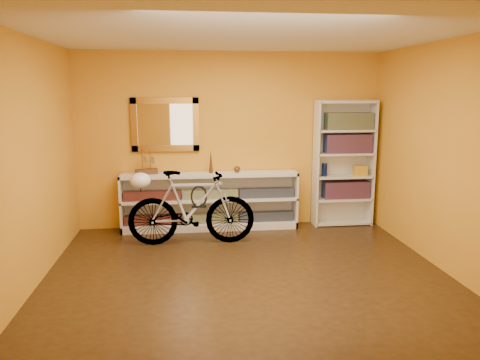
{
  "coord_description": "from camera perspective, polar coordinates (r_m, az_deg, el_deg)",
  "views": [
    {
      "loc": [
        -0.64,
        -4.86,
        2.03
      ],
      "look_at": [
        0.0,
        0.7,
        0.95
      ],
      "focal_mm": 34.59,
      "sensor_mm": 36.0,
      "label": 1
    }
  ],
  "objects": [
    {
      "name": "book_row_a",
      "position": [
        7.27,
        12.9,
        -1.15
      ],
      "size": [
        0.7,
        0.22,
        0.26
      ],
      "primitive_type": "cube",
      "color": "maroon",
      "rests_on": "bookcase"
    },
    {
      "name": "red_tin",
      "position": [
        7.08,
        11.25,
        6.85
      ],
      "size": [
        0.17,
        0.17,
        0.18
      ],
      "primitive_type": "cube",
      "rotation": [
        0.0,
        0.0,
        -0.24
      ],
      "color": "maroon",
      "rests_on": "bookcase"
    },
    {
      "name": "bicycle",
      "position": [
        6.19,
        -6.0,
        -3.42
      ],
      "size": [
        0.47,
        1.72,
        1.01
      ],
      "primitive_type": "imported",
      "rotation": [
        0.0,
        0.0,
        1.56
      ],
      "color": "silver",
      "rests_on": "floor"
    },
    {
      "name": "cd_row_upper",
      "position": [
        6.83,
        -3.71,
        -1.76
      ],
      "size": [
        2.5,
        0.13,
        0.14
      ],
      "primitive_type": "cube",
      "color": "navy",
      "rests_on": "console_unit"
    },
    {
      "name": "back_wall",
      "position": [
        6.93,
        -1.24,
        4.87
      ],
      "size": [
        4.5,
        0.01,
        2.6
      ],
      "primitive_type": "cube",
      "color": "orange",
      "rests_on": "ground"
    },
    {
      "name": "floor",
      "position": [
        5.31,
        0.89,
        -11.62
      ],
      "size": [
        4.5,
        4.0,
        0.01
      ],
      "primitive_type": "cube",
      "color": "black",
      "rests_on": "ground"
    },
    {
      "name": "model_ship",
      "position": [
        6.77,
        -11.5,
        2.24
      ],
      "size": [
        0.33,
        0.2,
        0.37
      ],
      "primitive_type": null,
      "rotation": [
        0.0,
        0.0,
        0.31
      ],
      "color": "#442613",
      "rests_on": "console_unit"
    },
    {
      "name": "u_lock",
      "position": [
        6.15,
        -5.09,
        -2.03
      ],
      "size": [
        0.22,
        0.02,
        0.22
      ],
      "primitive_type": "torus",
      "rotation": [
        1.57,
        0.0,
        0.0
      ],
      "color": "black",
      "rests_on": "bicycle"
    },
    {
      "name": "book_row_b",
      "position": [
        7.16,
        13.14,
        4.42
      ],
      "size": [
        0.7,
        0.22,
        0.28
      ],
      "primitive_type": "cube",
      "color": "maroon",
      "rests_on": "bookcase"
    },
    {
      "name": "left_wall",
      "position": [
        5.17,
        -24.69,
        1.81
      ],
      "size": [
        0.01,
        4.0,
        2.6
      ],
      "primitive_type": "cube",
      "color": "orange",
      "rests_on": "ground"
    },
    {
      "name": "book_row_c",
      "position": [
        7.13,
        13.26,
        7.09
      ],
      "size": [
        0.7,
        0.22,
        0.25
      ],
      "primitive_type": "cube",
      "color": "#1B5960",
      "rests_on": "bookcase"
    },
    {
      "name": "console_unit",
      "position": [
        6.87,
        -3.7,
        -2.61
      ],
      "size": [
        2.6,
        0.35,
        0.85
      ],
      "primitive_type": null,
      "color": "silver",
      "rests_on": "floor"
    },
    {
      "name": "right_wall",
      "position": [
        5.71,
        24.02,
        2.63
      ],
      "size": [
        0.01,
        4.0,
        2.6
      ],
      "primitive_type": "cube",
      "color": "orange",
      "rests_on": "ground"
    },
    {
      "name": "travel_mug",
      "position": [
        7.09,
        10.36,
        1.26
      ],
      "size": [
        0.09,
        0.09,
        0.2
      ],
      "primitive_type": "cylinder",
      "color": "navy",
      "rests_on": "bookcase"
    },
    {
      "name": "helmet",
      "position": [
        6.14,
        -12.2,
        -0.04
      ],
      "size": [
        0.27,
        0.26,
        0.2
      ],
      "primitive_type": "ellipsoid",
      "color": "white",
      "rests_on": "bicycle"
    },
    {
      "name": "yellow_bag",
      "position": [
        7.25,
        14.6,
        1.13
      ],
      "size": [
        0.21,
        0.15,
        0.15
      ],
      "primitive_type": "cube",
      "rotation": [
        0.0,
        0.0,
        -0.06
      ],
      "color": "gold",
      "rests_on": "bookcase"
    },
    {
      "name": "cd_row_lower",
      "position": [
        6.92,
        -3.67,
        -4.71
      ],
      "size": [
        2.5,
        0.13,
        0.14
      ],
      "primitive_type": "cube",
      "color": "black",
      "rests_on": "console_unit"
    },
    {
      "name": "wall_socket",
      "position": [
        7.24,
        5.93,
        -3.38
      ],
      "size": [
        0.09,
        0.02,
        0.09
      ],
      "primitive_type": "cube",
      "color": "silver",
      "rests_on": "back_wall"
    },
    {
      "name": "gilt_mirror",
      "position": [
        6.85,
        -9.21,
        6.76
      ],
      "size": [
        0.98,
        0.06,
        0.78
      ],
      "primitive_type": "cube",
      "color": "brown",
      "rests_on": "back_wall"
    },
    {
      "name": "bronze_ornament",
      "position": [
        6.76,
        -3.61,
        2.36
      ],
      "size": [
        0.06,
        0.06,
        0.35
      ],
      "primitive_type": "cone",
      "color": "#53361C",
      "rests_on": "console_unit"
    },
    {
      "name": "ceiling",
      "position": [
        4.94,
        0.98,
        17.61
      ],
      "size": [
        4.5,
        4.0,
        0.01
      ],
      "primitive_type": "cube",
      "color": "silver",
      "rests_on": "ground"
    },
    {
      "name": "decorative_orb",
      "position": [
        6.81,
        -0.36,
        1.33
      ],
      "size": [
        0.09,
        0.09,
        0.09
      ],
      "primitive_type": "sphere",
      "color": "#53361C",
      "rests_on": "console_unit"
    },
    {
      "name": "bookcase",
      "position": [
        7.19,
        12.66,
        2.0
      ],
      "size": [
        0.9,
        0.3,
        1.9
      ],
      "primitive_type": null,
      "color": "silver",
      "rests_on": "floor"
    },
    {
      "name": "toy_car",
      "position": [
        6.78,
        -7.85,
        0.8
      ],
      "size": [
        0.0,
        0.0,
        0.0
      ],
      "primitive_type": "imported",
      "rotation": [
        0.0,
        0.0,
        1.85
      ],
      "color": "black",
      "rests_on": "console_unit"
    }
  ]
}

